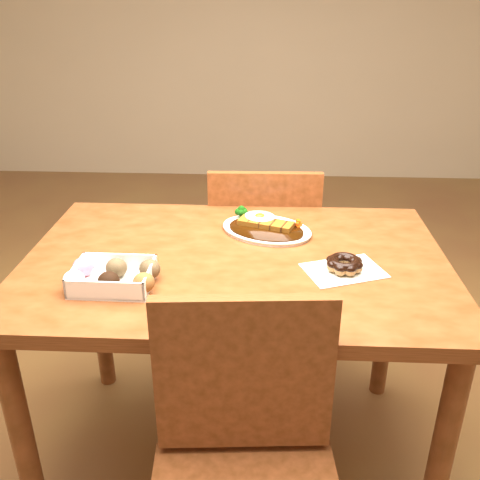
{
  "coord_description": "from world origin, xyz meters",
  "views": [
    {
      "loc": [
        0.08,
        -1.35,
        1.45
      ],
      "look_at": [
        0.01,
        -0.01,
        0.81
      ],
      "focal_mm": 40.0,
      "sensor_mm": 36.0,
      "label": 1
    }
  ],
  "objects_px": {
    "chair_far": "(263,257)",
    "table": "(236,288)",
    "donut_box": "(113,276)",
    "katsu_curry_plate": "(266,227)",
    "pon_de_ring": "(344,264)"
  },
  "relations": [
    {
      "from": "chair_far",
      "to": "donut_box",
      "type": "height_order",
      "value": "chair_far"
    },
    {
      "from": "chair_far",
      "to": "pon_de_ring",
      "type": "relative_size",
      "value": 3.59
    },
    {
      "from": "chair_far",
      "to": "table",
      "type": "bearing_deg",
      "value": 80.55
    },
    {
      "from": "chair_far",
      "to": "donut_box",
      "type": "bearing_deg",
      "value": 60.35
    },
    {
      "from": "table",
      "to": "donut_box",
      "type": "xyz_separation_m",
      "value": [
        -0.3,
        -0.17,
        0.13
      ]
    },
    {
      "from": "katsu_curry_plate",
      "to": "pon_de_ring",
      "type": "xyz_separation_m",
      "value": [
        0.21,
        -0.25,
        0.01
      ]
    },
    {
      "from": "table",
      "to": "donut_box",
      "type": "bearing_deg",
      "value": -150.54
    },
    {
      "from": "table",
      "to": "chair_far",
      "type": "distance_m",
      "value": 0.57
    },
    {
      "from": "donut_box",
      "to": "pon_de_ring",
      "type": "relative_size",
      "value": 0.97
    },
    {
      "from": "table",
      "to": "donut_box",
      "type": "distance_m",
      "value": 0.37
    },
    {
      "from": "donut_box",
      "to": "katsu_curry_plate",
      "type": "bearing_deg",
      "value": 42.72
    },
    {
      "from": "pon_de_ring",
      "to": "chair_far",
      "type": "bearing_deg",
      "value": 110.3
    },
    {
      "from": "pon_de_ring",
      "to": "table",
      "type": "bearing_deg",
      "value": 167.79
    },
    {
      "from": "pon_de_ring",
      "to": "donut_box",
      "type": "bearing_deg",
      "value": -169.88
    },
    {
      "from": "chair_far",
      "to": "pon_de_ring",
      "type": "bearing_deg",
      "value": 108.96
    }
  ]
}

